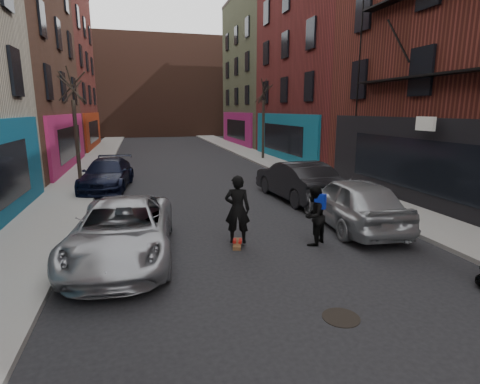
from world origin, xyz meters
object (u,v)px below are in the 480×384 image
tree_right_far (263,113)px  tree_left_far (75,118)px  parked_left_end (107,174)px  parked_right_end (296,180)px  pedestrian (314,216)px  parked_left_far (122,231)px  skateboard (237,244)px  parked_right_far (352,202)px  skateboarder (237,209)px  manhole (341,317)px

tree_right_far → tree_left_far: bearing=-154.2°
parked_left_end → parked_right_end: bearing=-21.4°
tree_right_far → pedestrian: bearing=-104.0°
parked_left_far → skateboard: bearing=7.1°
parked_right_far → pedestrian: size_ratio=2.91×
skateboarder → pedestrian: skateboarder is taller
tree_right_far → parked_right_far: size_ratio=1.38×
parked_left_far → tree_left_far: bearing=107.9°
parked_left_far → pedestrian: bearing=1.3°
parked_left_end → parked_right_end: (8.03, -4.32, 0.11)m
tree_right_far → parked_left_far: (-9.75, -17.80, -2.78)m
tree_left_far → skateboarder: tree_left_far is taller
parked_right_end → parked_left_end: bearing=-32.6°
tree_left_far → parked_right_end: (9.63, -6.82, -2.55)m
parked_left_far → manhole: (4.00, -4.07, -0.74)m
tree_left_far → parked_left_far: 12.38m
tree_left_far → skateboarder: bearing=-63.9°
parked_right_end → manhole: bearing=67.5°
skateboard → parked_right_far: bearing=28.3°
skateboard → tree_left_far: bearing=133.8°
parked_right_far → parked_right_end: (-0.21, 4.11, -0.01)m
skateboard → skateboarder: skateboarder is taller
tree_left_far → parked_right_end: size_ratio=1.29×
tree_left_far → parked_right_far: size_ratio=1.32×
parked_right_far → parked_left_far: bearing=12.1°
pedestrian → manhole: (-1.22, -3.72, -0.85)m
parked_right_far → manhole: size_ratio=7.06×
tree_left_far → skateboard: (5.74, -11.70, -3.33)m
parked_right_far → skateboarder: (-4.10, -0.78, 0.23)m
parked_left_end → tree_left_far: bearing=129.4°
parked_left_end → skateboarder: 10.10m
pedestrian → manhole: pedestrian is taller
pedestrian → skateboarder: bearing=-50.3°
parked_left_end → pedestrian: 11.51m
tree_right_far → skateboarder: (-6.66, -17.70, -2.46)m
parked_right_end → manhole: size_ratio=7.22×
parked_left_end → skateboard: parked_left_end is taller
skateboard → pedestrian: bearing=5.6°
tree_right_far → parked_left_far: tree_right_far is taller
skateboarder → manhole: skateboarder is taller
parked_left_far → parked_right_far: parked_right_far is taller
tree_right_far → parked_left_end: (-10.80, -8.50, -2.80)m
parked_right_end → skateboard: bearing=47.1°
parked_left_end → parked_left_far: bearing=-76.7°
parked_right_end → manhole: parked_right_end is taller
skateboard → manhole: (0.91, -4.17, -0.04)m
tree_right_far → skateboarder: tree_right_far is taller
parked_left_end → parked_right_far: 11.79m
manhole → pedestrian: bearing=71.9°
parked_right_far → skateboard: parked_right_far is taller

